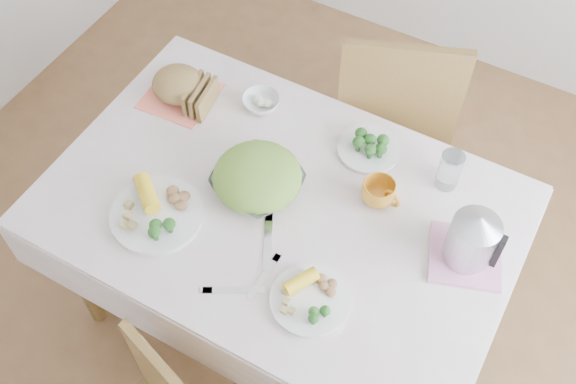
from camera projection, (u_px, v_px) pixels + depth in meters
The scene contains 18 objects.
floor at pixel (281, 308), 2.79m from camera, with size 3.60×3.60×0.00m, color brown.
dining_table at pixel (281, 264), 2.48m from camera, with size 1.40×0.90×0.75m, color brown.
tablecloth at pixel (280, 205), 2.17m from camera, with size 1.50×1.00×0.01m, color beige.
chair_far at pixel (391, 115), 2.79m from camera, with size 0.46×0.46×1.03m, color brown.
salad_bowl at pixel (258, 183), 2.18m from camera, with size 0.27×0.27×0.07m, color white.
dinner_plate_left at pixel (157, 215), 2.13m from camera, with size 0.30×0.30×0.02m, color white.
dinner_plate_right at pixel (310, 300), 1.96m from camera, with size 0.24×0.24×0.02m, color white.
broccoli_plate at pixel (369, 149), 2.29m from camera, with size 0.22×0.22×0.02m, color beige.
napkin at pixel (180, 96), 2.44m from camera, with size 0.24×0.24×0.00m, color #FF7A5F.
bread_loaf at pixel (178, 85), 2.40m from camera, with size 0.19×0.18×0.11m, color brown.
fruit_bowl at pixel (261, 102), 2.40m from camera, with size 0.14×0.14×0.04m, color white.
yellow_mug at pixel (379, 193), 2.14m from camera, with size 0.11×0.11×0.09m, color orange.
glass_tumbler at pixel (449, 171), 2.16m from camera, with size 0.07×0.07×0.14m, color white.
pink_tray at pixel (465, 256), 2.05m from camera, with size 0.22×0.22×0.02m, color pink.
electric_kettle at pixel (473, 236), 1.96m from camera, with size 0.15×0.15×0.20m, color #B2B5BA.
fork_left at pixel (268, 241), 2.09m from camera, with size 0.02×0.21×0.00m, color silver.
fork_right at pixel (264, 276), 2.01m from camera, with size 0.02×0.17×0.00m, color silver.
knife at pixel (233, 290), 1.99m from camera, with size 0.02×0.18×0.00m, color silver.
Camera 1 is at (0.62, -1.06, 2.55)m, focal length 42.00 mm.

